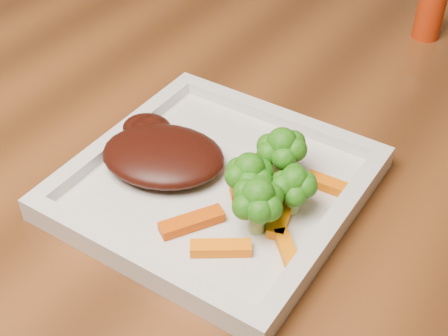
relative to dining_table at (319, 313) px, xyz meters
The scene contains 16 objects.
dining_table is the anchor object (origin of this frame).
plate 0.43m from the dining_table, 108.51° to the right, with size 0.27×0.27×0.01m, color silver.
steak 0.47m from the dining_table, 121.80° to the right, with size 0.13×0.10×0.03m, color #380E08.
broccoli_0 0.45m from the dining_table, 95.59° to the right, with size 0.06×0.06×0.07m, color #166D12, non-canonical shape.
broccoli_1 0.46m from the dining_table, 84.27° to the right, with size 0.05×0.05×0.06m, color #1A5B0F, non-canonical shape.
broccoli_2 0.47m from the dining_table, 89.10° to the right, with size 0.06×0.06×0.06m, color #1F7012, non-canonical shape.
broccoli_3 0.46m from the dining_table, 96.47° to the right, with size 0.05×0.05×0.06m, color #2C6310, non-canonical shape.
carrot_0 0.47m from the dining_table, 91.99° to the right, with size 0.05×0.01×0.01m, color #FF7104.
carrot_1 0.46m from the dining_table, 79.79° to the right, with size 0.05×0.01×0.01m, color orange.
carrot_2 0.47m from the dining_table, 101.08° to the right, with size 0.06×0.02×0.01m, color #C84603.
carrot_3 0.42m from the dining_table, 74.19° to the right, with size 0.05×0.01×0.01m, color #DF6303.
carrot_4 0.42m from the dining_table, 106.06° to the right, with size 0.06×0.02×0.01m, color #F41F03.
carrot_5 0.44m from the dining_table, 85.51° to the right, with size 0.06×0.02×0.01m, color orange.
carrot_6 0.43m from the dining_table, 95.40° to the right, with size 0.06×0.02×0.01m, color #D56003.
spice_shaker 0.48m from the dining_table, 88.84° to the left, with size 0.04×0.04×0.09m, color #A42909.
carrot_7 0.43m from the dining_table, 95.69° to the right, with size 0.06×0.02×0.01m, color #FF7104.
Camera 1 is at (0.07, -0.43, 1.18)m, focal length 50.00 mm.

